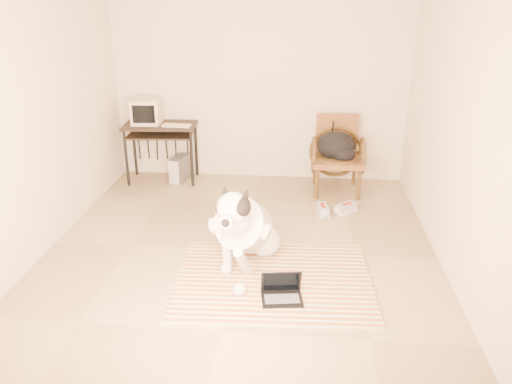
# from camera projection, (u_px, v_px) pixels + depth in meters

# --- Properties ---
(floor) EXTENTS (4.50, 4.50, 0.00)m
(floor) POSITION_uv_depth(u_px,v_px,m) (241.00, 251.00, 5.18)
(floor) COLOR #957F5B
(floor) RESTS_ON ground
(wall_back) EXTENTS (4.50, 0.00, 4.50)m
(wall_back) POSITION_uv_depth(u_px,v_px,m) (260.00, 82.00, 6.74)
(wall_back) COLOR beige
(wall_back) RESTS_ON floor
(wall_front) EXTENTS (4.50, 0.00, 4.50)m
(wall_front) POSITION_uv_depth(u_px,v_px,m) (186.00, 232.00, 2.59)
(wall_front) COLOR beige
(wall_front) RESTS_ON floor
(wall_left) EXTENTS (0.00, 4.50, 4.50)m
(wall_left) POSITION_uv_depth(u_px,v_px,m) (35.00, 119.00, 4.84)
(wall_left) COLOR beige
(wall_left) RESTS_ON floor
(wall_right) EXTENTS (0.00, 4.50, 4.50)m
(wall_right) POSITION_uv_depth(u_px,v_px,m) (459.00, 129.00, 4.50)
(wall_right) COLOR beige
(wall_right) RESTS_ON floor
(rug) EXTENTS (1.86, 1.46, 0.02)m
(rug) POSITION_uv_depth(u_px,v_px,m) (274.00, 280.00, 4.64)
(rug) COLOR #C65F25
(rug) RESTS_ON floor
(dog) EXTENTS (0.64, 1.32, 0.94)m
(dog) POSITION_uv_depth(u_px,v_px,m) (244.00, 229.00, 4.81)
(dog) COLOR silver
(dog) RESTS_ON rug
(laptop) EXTENTS (0.38, 0.30, 0.25)m
(laptop) POSITION_uv_depth(u_px,v_px,m) (282.00, 292.00, 4.33)
(laptop) COLOR black
(laptop) RESTS_ON rug
(computer_desk) EXTENTS (1.01, 0.61, 0.81)m
(computer_desk) POSITION_uv_depth(u_px,v_px,m) (160.00, 133.00, 6.81)
(computer_desk) COLOR black
(computer_desk) RESTS_ON floor
(crt_monitor) EXTENTS (0.40, 0.39, 0.34)m
(crt_monitor) POSITION_uv_depth(u_px,v_px,m) (147.00, 111.00, 6.76)
(crt_monitor) COLOR beige
(crt_monitor) RESTS_ON computer_desk
(desk_keyboard) EXTENTS (0.39, 0.16, 0.02)m
(desk_keyboard) POSITION_uv_depth(u_px,v_px,m) (176.00, 125.00, 6.67)
(desk_keyboard) COLOR beige
(desk_keyboard) RESTS_ON computer_desk
(pc_tower) EXTENTS (0.23, 0.41, 0.36)m
(pc_tower) POSITION_uv_depth(u_px,v_px,m) (180.00, 169.00, 6.99)
(pc_tower) COLOR #4C4C4F
(pc_tower) RESTS_ON floor
(rattan_chair) EXTENTS (0.66, 0.64, 0.98)m
(rattan_chair) POSITION_uv_depth(u_px,v_px,m) (337.00, 155.00, 6.57)
(rattan_chair) COLOR brown
(rattan_chair) RESTS_ON floor
(backpack) EXTENTS (0.50, 0.43, 0.37)m
(backpack) POSITION_uv_depth(u_px,v_px,m) (337.00, 147.00, 6.44)
(backpack) COLOR black
(backpack) RESTS_ON rattan_chair
(sneaker_left) EXTENTS (0.16, 0.31, 0.10)m
(sneaker_left) POSITION_uv_depth(u_px,v_px,m) (323.00, 210.00, 6.01)
(sneaker_left) COLOR white
(sneaker_left) RESTS_ON floor
(sneaker_right) EXTENTS (0.30, 0.28, 0.10)m
(sneaker_right) POSITION_uv_depth(u_px,v_px,m) (346.00, 208.00, 6.06)
(sneaker_right) COLOR white
(sneaker_right) RESTS_ON floor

